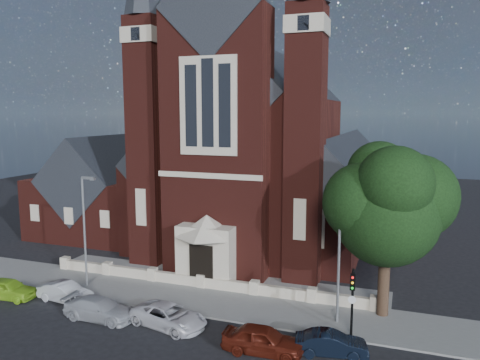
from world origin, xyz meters
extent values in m
plane|color=black|center=(0.00, 15.00, 0.00)|extent=(120.00, 120.00, 0.00)
cube|color=slate|center=(0.00, 4.50, 0.00)|extent=(60.00, 5.00, 0.12)
cube|color=slate|center=(0.00, 8.50, 0.00)|extent=(26.00, 3.00, 0.14)
cube|color=#B9A993|center=(0.00, 6.50, 0.00)|extent=(24.00, 0.40, 0.90)
cube|color=#441712|center=(0.00, 25.00, 7.00)|extent=(10.00, 30.00, 14.00)
cube|color=black|center=(0.00, 25.00, 14.00)|extent=(10.00, 30.20, 10.00)
cube|color=#441712|center=(-7.50, 24.00, 4.00)|extent=(5.00, 26.00, 8.00)
cube|color=#441712|center=(7.50, 24.00, 4.00)|extent=(5.00, 26.00, 8.00)
cube|color=black|center=(-7.50, 24.00, 8.00)|extent=(5.01, 26.20, 5.01)
cube|color=black|center=(7.50, 24.00, 8.00)|extent=(5.01, 26.20, 5.01)
cube|color=#441712|center=(0.00, 9.50, 10.00)|extent=(8.00, 3.00, 20.00)
cube|color=black|center=(0.00, 9.50, 20.00)|extent=(8.00, 3.20, 8.00)
cube|color=#B9A993|center=(0.00, 7.95, 13.00)|extent=(4.40, 0.15, 7.00)
cube|color=black|center=(0.00, 7.88, 13.20)|extent=(0.90, 0.08, 6.20)
cube|color=#B9A993|center=(0.00, 7.50, 2.20)|extent=(4.20, 2.00, 4.40)
cube|color=black|center=(0.00, 6.45, 1.60)|extent=(1.80, 0.12, 3.20)
cone|color=#B9A993|center=(0.00, 7.50, 4.40)|extent=(4.60, 4.60, 1.60)
cube|color=#441712|center=(-6.50, 10.50, 10.00)|extent=(2.60, 2.60, 20.00)
cube|color=#B9A993|center=(-6.50, 10.50, 18.50)|extent=(2.80, 2.80, 1.20)
cube|color=#441712|center=(6.50, 10.50, 10.00)|extent=(2.60, 2.60, 20.00)
cube|color=#B9A993|center=(6.50, 10.50, 18.50)|extent=(2.80, 2.80, 1.20)
cube|color=#441712|center=(-16.00, 18.00, 3.00)|extent=(12.00, 12.00, 6.00)
cube|color=black|center=(-16.00, 18.00, 6.00)|extent=(8.49, 12.20, 8.49)
cylinder|color=black|center=(12.50, 6.00, 2.50)|extent=(0.70, 0.70, 5.00)
sphere|color=black|center=(12.50, 6.00, 6.50)|extent=(6.40, 6.40, 6.40)
sphere|color=black|center=(12.90, 4.80, 8.50)|extent=(4.40, 4.40, 4.40)
cylinder|color=gray|center=(-8.00, 4.00, 4.00)|extent=(0.16, 0.16, 8.00)
cube|color=gray|center=(-7.50, 4.00, 8.00)|extent=(1.00, 0.15, 0.18)
cube|color=gray|center=(-7.10, 4.00, 7.92)|extent=(0.35, 0.22, 0.12)
cylinder|color=gray|center=(10.00, 4.00, 4.00)|extent=(0.16, 0.16, 8.00)
cube|color=gray|center=(10.50, 4.00, 8.00)|extent=(1.00, 0.15, 0.18)
cube|color=gray|center=(10.90, 4.00, 7.92)|extent=(0.35, 0.22, 0.12)
cylinder|color=black|center=(11.00, 2.50, 2.00)|extent=(0.14, 0.14, 4.00)
cube|color=black|center=(11.00, 2.35, 3.30)|extent=(0.28, 0.22, 0.90)
sphere|color=red|center=(11.00, 2.22, 3.60)|extent=(0.14, 0.14, 0.14)
sphere|color=#CC8C0C|center=(11.00, 2.22, 3.30)|extent=(0.14, 0.14, 0.14)
sphere|color=#0C9919|center=(11.00, 2.22, 3.00)|extent=(0.14, 0.14, 0.14)
imported|color=#95CF29|center=(-11.62, 0.35, 0.69)|extent=(4.17, 1.96, 1.38)
imported|color=#B3B7BB|center=(-7.56, 1.22, 0.65)|extent=(4.05, 1.75, 1.30)
imported|color=#ABADB3|center=(-3.75, -0.28, 0.66)|extent=(4.58, 1.88, 1.33)
imported|color=silver|center=(0.73, 0.23, 0.66)|extent=(5.16, 3.25, 1.33)
imported|color=#54190E|center=(6.83, -0.81, 0.74)|extent=(4.40, 1.92, 1.48)
imported|color=black|center=(10.23, 0.19, 0.62)|extent=(3.94, 2.05, 1.24)
camera|label=1|loc=(13.46, -22.90, 12.49)|focal=35.00mm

